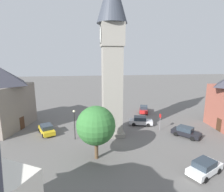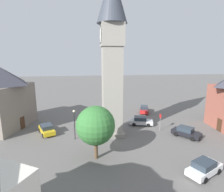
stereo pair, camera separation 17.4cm
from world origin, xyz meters
The scene contains 12 objects.
ground_plane centered at (0.00, 0.00, 0.00)m, with size 200.00×200.00×0.00m, color #605E5B.
clock_tower centered at (0.00, 0.00, 13.83)m, with size 4.27×4.27×23.59m.
car_blue_kerb centered at (2.56, 10.90, 0.76)m, with size 4.27×3.91×1.53m.
car_silver_kerb centered at (-10.42, 8.55, 0.76)m, with size 4.45×2.92×1.53m.
car_red_corner centered at (11.36, 7.84, 0.76)m, with size 3.29×4.45×1.53m.
car_white_side centered at (-3.22, 5.62, 0.76)m, with size 2.74×4.43×1.53m.
car_black_far centered at (-1.63, -10.15, 0.76)m, with size 4.46×3.26×1.53m.
pedestrian centered at (-5.51, -2.49, 1.01)m, with size 0.24×0.56×1.69m.
tree centered at (6.69, -2.85, 4.10)m, with size 4.51×4.51×6.37m.
building_shop_left centered at (-5.35, -18.03, 5.42)m, with size 11.38×10.00×10.62m.
lamp_post centered at (1.05, -5.63, 3.03)m, with size 0.36×0.36×4.44m.
road_sign centered at (-0.32, 7.96, 1.90)m, with size 0.60×0.07×2.80m.
Camera 2 is at (26.43, -3.75, 11.61)m, focal length 29.17 mm.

